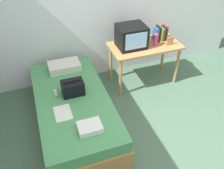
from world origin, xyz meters
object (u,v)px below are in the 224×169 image
(book_row, at_px, (160,34))
(water_bottle, at_px, (156,40))
(bed, at_px, (74,111))
(pillow, at_px, (64,66))
(remote_dark, at_px, (96,122))
(handbag, at_px, (73,88))
(tv, at_px, (131,36))
(desk, at_px, (145,50))
(picture_frame, at_px, (170,41))
(folded_towel, at_px, (90,127))
(magazine, at_px, (63,113))
(remote_silver, at_px, (55,93))

(book_row, bearing_deg, water_bottle, -137.40)
(bed, distance_m, pillow, 0.77)
(water_bottle, bearing_deg, remote_dark, -140.57)
(book_row, distance_m, handbag, 1.78)
(book_row, xyz_separation_m, pillow, (-1.65, 0.00, -0.29))
(tv, bearing_deg, desk, -6.76)
(bed, bearing_deg, handbag, 64.96)
(pillow, bearing_deg, tv, -2.73)
(tv, distance_m, picture_frame, 0.65)
(tv, bearing_deg, pillow, 177.27)
(bed, bearing_deg, water_bottle, 19.93)
(pillow, height_order, folded_towel, pillow)
(magazine, bearing_deg, pillow, 77.83)
(remote_dark, distance_m, remote_silver, 0.80)
(tv, relative_size, remote_dark, 2.82)
(desk, relative_size, water_bottle, 5.67)
(tv, height_order, handbag, tv)
(bed, xyz_separation_m, handbag, (0.04, 0.08, 0.36))
(water_bottle, bearing_deg, folded_towel, -140.64)
(pillow, relative_size, magazine, 1.67)
(bed, distance_m, tv, 1.47)
(tv, xyz_separation_m, water_bottle, (0.38, -0.10, -0.08))
(water_bottle, distance_m, magazine, 1.90)
(picture_frame, relative_size, handbag, 0.48)
(book_row, bearing_deg, pillow, 179.87)
(desk, distance_m, tv, 0.37)
(remote_silver, bearing_deg, magazine, -86.35)
(bed, height_order, water_bottle, water_bottle)
(tv, relative_size, pillow, 0.91)
(folded_towel, bearing_deg, pillow, 91.82)
(desk, height_order, book_row, book_row)
(magazine, distance_m, remote_silver, 0.41)
(desk, bearing_deg, remote_silver, -163.49)
(water_bottle, xyz_separation_m, book_row, (0.17, 0.15, 0.01))
(book_row, bearing_deg, remote_dark, -140.21)
(tv, relative_size, picture_frame, 3.07)
(folded_towel, bearing_deg, bed, 96.99)
(remote_silver, xyz_separation_m, folded_towel, (0.28, -0.79, 0.03))
(water_bottle, distance_m, folded_towel, 1.89)
(picture_frame, distance_m, handbag, 1.77)
(pillow, height_order, magazine, pillow)
(magazine, relative_size, folded_towel, 1.04)
(tv, xyz_separation_m, handbag, (-1.10, -0.58, -0.31))
(book_row, distance_m, magazine, 2.12)
(desk, height_order, handbag, desk)
(tv, distance_m, book_row, 0.56)
(picture_frame, distance_m, folded_towel, 2.03)
(water_bottle, relative_size, remote_dark, 1.31)
(book_row, bearing_deg, folded_towel, -140.29)
(pillow, relative_size, handbag, 1.62)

